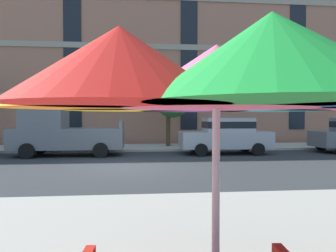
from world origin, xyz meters
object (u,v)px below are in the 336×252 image
(street_tree_middle, at_px, (171,97))
(patio_umbrella, at_px, (216,81))
(pickup_gray, at_px, (64,134))
(sedan_silver, at_px, (226,135))

(street_tree_middle, xyz_separation_m, patio_umbrella, (-1.40, -15.84, -0.90))
(patio_umbrella, bearing_deg, street_tree_middle, 84.96)
(pickup_gray, distance_m, sedan_silver, 7.81)
(sedan_silver, bearing_deg, patio_umbrella, -106.49)
(patio_umbrella, bearing_deg, pickup_gray, 107.70)
(sedan_silver, xyz_separation_m, patio_umbrella, (-3.76, -12.70, 1.13))
(sedan_silver, relative_size, patio_umbrella, 1.42)
(pickup_gray, distance_m, patio_umbrella, 13.37)
(sedan_silver, xyz_separation_m, street_tree_middle, (-2.36, 3.14, 2.03))
(sedan_silver, relative_size, street_tree_middle, 1.08)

